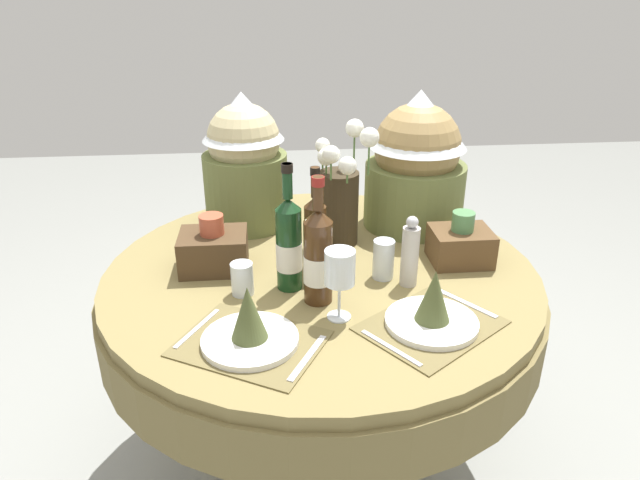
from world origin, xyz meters
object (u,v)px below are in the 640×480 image
object	(u,v)px
wine_bottle_rear	(318,256)
woven_basket_side_left	(214,249)
wine_bottle_left	(289,244)
gift_tub_back_right	(417,157)
wine_glass_right	(340,269)
gift_tub_back_left	(244,157)
flower_vase	(339,196)
tumbler_near_right	(383,259)
woven_basket_side_right	(461,244)
tumbler_near_left	(242,279)
pepper_mill	(410,254)
place_setting_right	(433,310)
dining_table	(321,305)
place_setting_left	(249,328)
wine_bottle_right	(315,235)

from	to	relation	value
wine_bottle_rear	woven_basket_side_left	xyz separation A→B (m)	(-0.30, 0.22, -0.07)
wine_bottle_left	gift_tub_back_right	distance (m)	0.64
wine_glass_right	gift_tub_back_left	distance (m)	0.71
flower_vase	tumbler_near_right	size ratio (longest dim) A/B	3.41
gift_tub_back_right	woven_basket_side_right	xyz separation A→B (m)	(0.08, -0.31, -0.19)
wine_glass_right	woven_basket_side_left	xyz separation A→B (m)	(-0.35, 0.32, -0.08)
wine_glass_right	tumbler_near_left	size ratio (longest dim) A/B	2.06
woven_basket_side_right	wine_bottle_rear	bearing A→B (deg)	-157.10
wine_glass_right	pepper_mill	distance (m)	0.28
place_setting_right	wine_bottle_rear	world-z (taller)	wine_bottle_rear
pepper_mill	gift_tub_back_right	bearing A→B (deg)	74.96
pepper_mill	woven_basket_side_right	xyz separation A→B (m)	(0.19, 0.13, -0.04)
woven_basket_side_left	gift_tub_back_left	bearing A→B (deg)	74.49
dining_table	tumbler_near_right	distance (m)	0.27
tumbler_near_right	place_setting_right	bearing A→B (deg)	-74.56
wine_bottle_left	woven_basket_side_left	xyz separation A→B (m)	(-0.22, 0.14, -0.07)
tumbler_near_right	pepper_mill	xyz separation A→B (m)	(0.07, -0.05, 0.04)
dining_table	tumbler_near_left	world-z (taller)	tumbler_near_left
place_setting_left	wine_glass_right	distance (m)	0.27
pepper_mill	gift_tub_back_left	xyz separation A→B (m)	(-0.48, 0.50, 0.15)
woven_basket_side_left	wine_bottle_rear	bearing A→B (deg)	-36.59
place_setting_left	woven_basket_side_right	bearing A→B (deg)	30.90
place_setting_left	woven_basket_side_left	xyz separation A→B (m)	(-0.11, 0.42, 0.02)
dining_table	place_setting_right	distance (m)	0.47
wine_bottle_right	gift_tub_back_left	distance (m)	0.47
flower_vase	wine_bottle_right	world-z (taller)	flower_vase
wine_bottle_right	woven_basket_side_left	xyz separation A→B (m)	(-0.31, 0.06, -0.06)
place_setting_left	woven_basket_side_right	xyz separation A→B (m)	(0.65, 0.39, 0.01)
flower_vase	wine_glass_right	size ratio (longest dim) A/B	2.09
wine_glass_right	woven_basket_side_right	size ratio (longest dim) A/B	1.07
place_setting_left	wine_bottle_rear	bearing A→B (deg)	46.12
wine_bottle_rear	tumbler_near_right	distance (m)	0.25
flower_vase	pepper_mill	xyz separation A→B (m)	(0.17, -0.30, -0.07)
place_setting_right	place_setting_left	bearing A→B (deg)	-175.48
wine_bottle_left	tumbler_near_left	bearing A→B (deg)	-169.40
tumbler_near_right	gift_tub_back_left	xyz separation A→B (m)	(-0.41, 0.45, 0.19)
dining_table	place_setting_right	size ratio (longest dim) A/B	3.16
wine_glass_right	woven_basket_side_left	size ratio (longest dim) A/B	0.96
place_setting_left	wine_bottle_right	world-z (taller)	wine_bottle_right
wine_glass_right	woven_basket_side_left	bearing A→B (deg)	137.71
dining_table	wine_bottle_left	size ratio (longest dim) A/B	3.63
dining_table	wine_bottle_left	distance (m)	0.31
gift_tub_back_left	dining_table	bearing A→B (deg)	-58.29
wine_glass_right	woven_basket_side_left	distance (m)	0.48
wine_bottle_left	wine_bottle_rear	world-z (taller)	wine_bottle_left
wine_bottle_right	tumbler_near_left	xyz separation A→B (m)	(-0.22, -0.11, -0.08)
dining_table	wine_bottle_rear	distance (m)	0.33
pepper_mill	woven_basket_side_right	distance (m)	0.24
dining_table	pepper_mill	xyz separation A→B (m)	(0.24, -0.12, 0.23)
wine_glass_right	woven_basket_side_right	distance (m)	0.52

